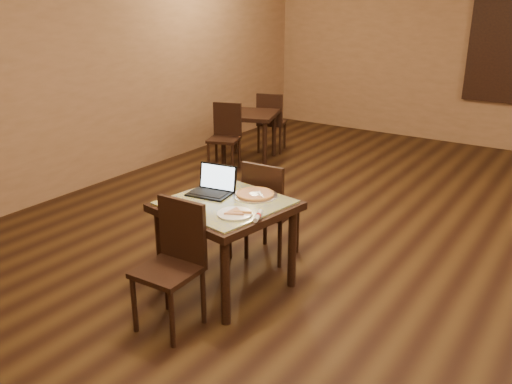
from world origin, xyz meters
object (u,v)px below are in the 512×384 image
Objects in this scene: chair_main_far at (268,206)px; pizza_pan at (255,195)px; tiled_table at (226,214)px; chair_main_near at (174,257)px; laptop at (214,186)px; other_table_b at (249,121)px; other_table_b_chair_near at (226,133)px; other_table_b_chair_far at (271,119)px.

chair_main_far is 2.55× the size of pizza_pan.
pizza_pan is at bearing 72.73° from tiled_table.
tiled_table is 0.63m from chair_main_near.
laptop is at bearing 64.99° from chair_main_far.
pizza_pan reaches higher than other_table_b.
laptop is 1.00× the size of pizza_pan.
tiled_table is at bearing -72.65° from other_table_b_chair_near.
tiled_table is 3.67m from other_table_b.
tiled_table is at bearing -78.02° from other_table_b.
other_table_b is (-1.91, 3.74, 0.05)m from chair_main_near.
laptop is at bearing 161.90° from tiled_table.
pizza_pan is 0.40× the size of other_table_b_chair_near.
pizza_pan is 0.40× the size of other_table_b_chair_far.
other_table_b is at bearing 115.43° from chair_main_near.
chair_main_far is 2.54× the size of laptop.
other_table_b is (-1.92, 3.13, -0.07)m from tiled_table.
other_table_b_chair_far is (-1.89, 3.66, -0.14)m from tiled_table.
chair_main_near reaches higher than tiled_table.
pizza_pan is at bearing -74.33° from other_table_b.
chair_main_near is at bearing -80.93° from tiled_table.
other_table_b_chair_far is (0.05, 1.07, 0.00)m from other_table_b_chair_near.
other_table_b_chair_near is (-1.94, 2.59, -0.14)m from tiled_table.
other_table_b is at bearing 67.61° from other_table_b_chair_near.
other_table_b_chair_near is (-0.03, -0.54, -0.07)m from other_table_b.
chair_main_near is 1.03× the size of other_table_b_chair_near.
tiled_table is at bearing 88.13° from chair_main_near.
laptop reaches higher than other_table_b_chair_near.
chair_main_far is 0.97× the size of other_table_b.
chair_main_far reaches higher than tiled_table.
chair_main_far is 0.63m from laptop.
chair_main_near is at bearing 86.36° from chair_main_far.
other_table_b_chair_near is (-1.74, 2.49, -0.31)m from laptop.
tiled_table is 2.87× the size of laptop.
other_table_b_chair_far is (0.03, 0.54, -0.07)m from other_table_b.
laptop reaches higher than chair_main_far.
other_table_b_chair_near is (-2.06, 2.35, -0.25)m from pizza_pan.
laptop is at bearing -156.92° from pizza_pan.
other_table_b_chair_far is (-2.01, 3.42, -0.25)m from pizza_pan.
chair_main_near is 0.98× the size of other_table_b.
laptop is 0.38× the size of other_table_b.
pizza_pan is at bearing 80.22° from chair_main_near.
chair_main_far reaches higher than other_table_b.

